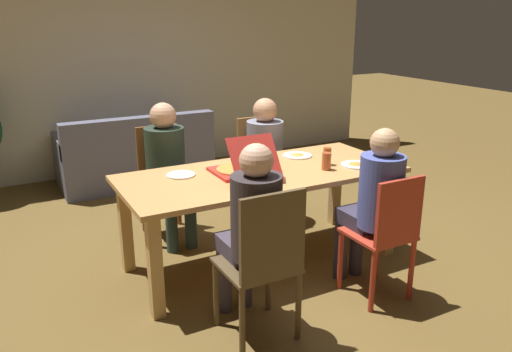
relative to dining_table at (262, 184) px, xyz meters
The scene contains 18 objects.
ground_plane 0.66m from the dining_table, ahead, with size 20.00×20.00×0.00m, color brown.
back_wall 3.19m from the dining_table, 90.00° to the left, with size 6.50×0.12×2.93m, color beige.
dining_table is the anchor object (origin of this frame).
chair_0 1.07m from the dining_table, 117.52° to the left, with size 0.40×0.45×0.97m.
person_0 0.93m from the dining_table, 121.95° to the left, with size 0.34×0.55×1.20m.
chair_1 1.02m from the dining_table, 62.63° to the right, with size 0.40×0.40×0.91m.
person_1 0.89m from the dining_table, 58.24° to the right, with size 0.30×0.50×1.21m.
chair_2 1.01m from the dining_table, 62.19° to the left, with size 0.39×0.44×0.97m.
person_2 0.88m from the dining_table, 58.01° to the left, with size 0.34×0.49×1.18m.
chair_3 1.05m from the dining_table, 118.08° to the right, with size 0.43×0.42×0.99m.
person_3 0.91m from the dining_table, 122.86° to the right, with size 0.31×0.51×1.22m.
pizza_box_0 0.23m from the dining_table, behind, with size 0.37×0.57×0.33m.
plate_0 0.54m from the dining_table, 27.18° to the left, with size 0.25×0.25×0.03m.
plate_1 0.78m from the dining_table, 16.21° to the right, with size 0.25×0.25×0.03m.
plate_2 0.63m from the dining_table, 161.55° to the left, with size 0.22×0.22×0.01m.
drinking_glass_0 0.58m from the dining_table, ahead, with size 0.07×0.07×0.14m, color #B25329.
drinking_glass_1 0.53m from the dining_table, 22.52° to the right, with size 0.07×0.07×0.14m, color #B3502A.
couch 2.53m from the dining_table, 97.60° to the left, with size 1.70×0.85×0.84m.
Camera 1 is at (-1.81, -3.27, 1.92)m, focal length 35.89 mm.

